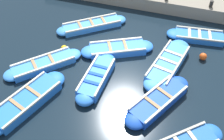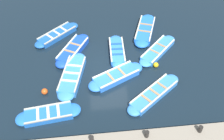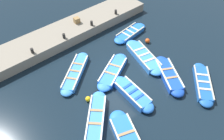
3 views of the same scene
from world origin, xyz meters
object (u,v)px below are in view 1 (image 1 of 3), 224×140
object	(u,v)px
bollard_north	(211,4)
buoy_orange_near	(203,57)
boat_drifting	(199,36)
boat_stern_in	(158,101)
buoy_yellow_far	(64,48)
boat_centre	(44,64)
boat_inner_gap	(97,78)
boat_outer_left	(27,101)
boat_outer_right	(168,64)
boat_bow_out	(117,49)
boat_alongside	(92,25)

from	to	relation	value
bollard_north	buoy_orange_near	world-z (taller)	bollard_north
boat_drifting	boat_stern_in	bearing A→B (deg)	165.74
boat_stern_in	buoy_orange_near	xyz separation A→B (m)	(3.28, -1.53, -0.02)
bollard_north	buoy_yellow_far	world-z (taller)	bollard_north
boat_centre	buoy_yellow_far	distance (m)	1.38
boat_drifting	buoy_yellow_far	distance (m)	6.86
boat_drifting	bollard_north	distance (m)	2.24
buoy_orange_near	boat_inner_gap	bearing A→B (deg)	123.46
buoy_yellow_far	boat_centre	bearing A→B (deg)	162.18
boat_outer_left	boat_inner_gap	bearing A→B (deg)	-47.18
boat_outer_right	bollard_north	xyz separation A→B (m)	(4.66, -1.51, 0.72)
boat_outer_left	buoy_yellow_far	size ratio (longest dim) A/B	12.55
buoy_orange_near	buoy_yellow_far	world-z (taller)	buoy_orange_near
boat_bow_out	boat_stern_in	world-z (taller)	boat_stern_in
bollard_north	buoy_yellow_far	size ratio (longest dim) A/B	1.11
boat_outer_right	boat_outer_left	xyz separation A→B (m)	(-3.85, 5.01, 0.00)
boat_centre	boat_drifting	xyz separation A→B (m)	(4.28, -6.61, -0.00)
boat_outer_right	boat_alongside	world-z (taller)	boat_outer_right
boat_stern_in	buoy_orange_near	bearing A→B (deg)	-25.07
buoy_yellow_far	bollard_north	bearing A→B (deg)	-52.18
boat_bow_out	boat_stern_in	size ratio (longest dim) A/B	1.03
boat_drifting	boat_outer_left	distance (m)	8.93
boat_centre	boat_bow_out	world-z (taller)	boat_bow_out
boat_outer_right	boat_alongside	bearing A→B (deg)	67.49
boat_outer_right	buoy_orange_near	size ratio (longest dim) A/B	11.53
buoy_orange_near	buoy_yellow_far	bearing A→B (deg)	102.45
boat_inner_gap	boat_bow_out	bearing A→B (deg)	-8.00
buoy_orange_near	buoy_yellow_far	distance (m)	6.66
boat_outer_right	boat_inner_gap	bearing A→B (deg)	122.80
boat_drifting	boat_alongside	size ratio (longest dim) A/B	0.95
boat_stern_in	boat_alongside	world-z (taller)	boat_stern_in
boat_alongside	buoy_orange_near	xyz separation A→B (m)	(-0.78, -5.89, 0.02)
buoy_orange_near	buoy_yellow_far	xyz separation A→B (m)	(-1.44, 6.50, -0.01)
boat_outer_right	bollard_north	size ratio (longest dim) A/B	11.36
boat_outer_right	bollard_north	distance (m)	4.95
bollard_north	boat_outer_right	bearing A→B (deg)	162.01
boat_bow_out	boat_alongside	world-z (taller)	boat_bow_out
boat_inner_gap	buoy_orange_near	world-z (taller)	boat_inner_gap
boat_outer_left	bollard_north	xyz separation A→B (m)	(8.51, -6.52, 0.71)
boat_stern_in	buoy_orange_near	world-z (taller)	boat_stern_in
boat_bow_out	boat_outer_left	size ratio (longest dim) A/B	0.90
boat_inner_gap	buoy_orange_near	xyz separation A→B (m)	(2.84, -4.30, -0.03)
boat_stern_in	boat_drifting	world-z (taller)	boat_stern_in
boat_inner_gap	boat_outer_right	bearing A→B (deg)	-57.20
boat_drifting	bollard_north	xyz separation A→B (m)	(2.09, -0.32, 0.76)
boat_stern_in	boat_outer_right	distance (m)	2.24
boat_stern_in	boat_outer_left	size ratio (longest dim) A/B	0.88
boat_bow_out	boat_inner_gap	distance (m)	2.15
bollard_north	buoy_orange_near	bearing A→B (deg)	179.87
boat_outer_left	boat_stern_in	bearing A→B (deg)	-72.04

